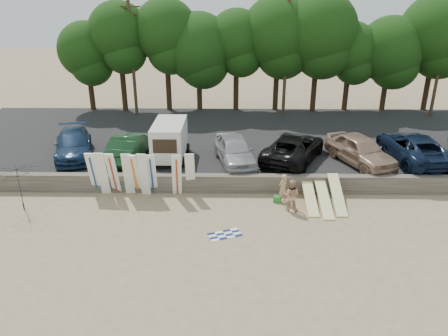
{
  "coord_description": "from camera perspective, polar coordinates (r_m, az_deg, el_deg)",
  "views": [
    {
      "loc": [
        -2.31,
        -18.68,
        10.6
      ],
      "look_at": [
        -2.63,
        3.0,
        1.41
      ],
      "focal_mm": 35.0,
      "sensor_mm": 36.0,
      "label": 1
    }
  ],
  "objects": [
    {
      "name": "car_5",
      "position": [
        28.53,
        23.49,
        2.48
      ],
      "size": [
        3.24,
        6.23,
        1.68
      ],
      "primitive_type": "imported",
      "rotation": [
        0.0,
        0.0,
        3.22
      ],
      "color": "black",
      "rests_on": "parking_lot"
    },
    {
      "name": "surfboard_upright_3",
      "position": [
        23.71,
        -12.41,
        -0.77
      ],
      "size": [
        0.56,
        0.73,
        2.54
      ],
      "primitive_type": "cube",
      "rotation": [
        0.24,
        0.0,
        0.09
      ],
      "color": "white",
      "rests_on": "ground"
    },
    {
      "name": "ground",
      "position": [
        21.6,
        6.92,
        -6.61
      ],
      "size": [
        120.0,
        120.0,
        0.0
      ],
      "primitive_type": "plane",
      "color": "tan",
      "rests_on": "ground"
    },
    {
      "name": "car_4",
      "position": [
        26.91,
        17.39,
        2.25
      ],
      "size": [
        3.81,
        5.43,
        1.72
      ],
      "primitive_type": "imported",
      "rotation": [
        0.0,
        0.0,
        0.4
      ],
      "color": "#A07E66",
      "rests_on": "parking_lot"
    },
    {
      "name": "surfboard_upright_5",
      "position": [
        23.45,
        -10.44,
        -0.85
      ],
      "size": [
        0.54,
        0.63,
        2.56
      ],
      "primitive_type": "cube",
      "rotation": [
        0.21,
        0.0,
        -0.08
      ],
      "color": "white",
      "rests_on": "ground"
    },
    {
      "name": "surfboard_low_2",
      "position": [
        23.27,
        14.56,
        -3.34
      ],
      "size": [
        0.56,
        2.82,
        1.16
      ],
      "primitive_type": "cube",
      "rotation": [
        0.37,
        0.0,
        0.0
      ],
      "color": "#FAED9E",
      "rests_on": "ground"
    },
    {
      "name": "beach_umbrella",
      "position": [
        24.07,
        -25.13,
        -2.37
      ],
      "size": [
        3.62,
        3.63,
        2.37
      ],
      "primitive_type": "imported",
      "rotation": [
        0.0,
        0.0,
        3.74
      ],
      "color": "black",
      "rests_on": "ground"
    },
    {
      "name": "car_0",
      "position": [
        28.44,
        -19.06,
        2.92
      ],
      "size": [
        3.58,
        5.63,
        1.52
      ],
      "primitive_type": "imported",
      "rotation": [
        0.0,
        0.0,
        0.3
      ],
      "color": "#132745",
      "rests_on": "parking_lot"
    },
    {
      "name": "beachgoer_b",
      "position": [
        22.09,
        8.77,
        -3.53
      ],
      "size": [
        0.98,
        0.86,
        1.69
      ],
      "primitive_type": "imported",
      "rotation": [
        0.0,
        0.0,
        2.83
      ],
      "color": "tan",
      "rests_on": "ground"
    },
    {
      "name": "surfboard_upright_7",
      "position": [
        23.18,
        -6.19,
        -0.92
      ],
      "size": [
        0.61,
        0.8,
        2.53
      ],
      "primitive_type": "cube",
      "rotation": [
        0.26,
        0.0,
        0.15
      ],
      "color": "white",
      "rests_on": "ground"
    },
    {
      "name": "parking_lot",
      "position": [
        31.01,
        5.08,
        3.57
      ],
      "size": [
        44.0,
        14.5,
        0.7
      ],
      "primitive_type": "cube",
      "color": "#282828",
      "rests_on": "ground"
    },
    {
      "name": "surfboard_low_0",
      "position": [
        23.05,
        11.15,
        -3.7
      ],
      "size": [
        0.56,
        2.92,
        0.84
      ],
      "primitive_type": "cube",
      "rotation": [
        0.26,
        0.0,
        0.0
      ],
      "color": "#FAED9E",
      "rests_on": "ground"
    },
    {
      "name": "car_2",
      "position": [
        25.77,
        1.42,
        2.31
      ],
      "size": [
        2.86,
        5.05,
        1.62
      ],
      "primitive_type": "imported",
      "rotation": [
        0.0,
        0.0,
        0.21
      ],
      "color": "#A2A1A7",
      "rests_on": "parking_lot"
    },
    {
      "name": "surfboard_upright_0",
      "position": [
        24.32,
        -16.68,
        -0.63
      ],
      "size": [
        0.52,
        0.75,
        2.53
      ],
      "primitive_type": "cube",
      "rotation": [
        0.26,
        0.0,
        -0.02
      ],
      "color": "white",
      "rests_on": "ground"
    },
    {
      "name": "beach_towel",
      "position": [
        20.18,
        0.11,
        -8.69
      ],
      "size": [
        1.94,
        1.94,
        0.0
      ],
      "primitive_type": "plane",
      "rotation": [
        0.0,
        0.0,
        0.37
      ],
      "color": "white",
      "rests_on": "ground"
    },
    {
      "name": "seawall",
      "position": [
        24.02,
        6.29,
        -2.04
      ],
      "size": [
        44.0,
        0.5,
        1.0
      ],
      "primitive_type": "cube",
      "color": "#6B6356",
      "rests_on": "ground"
    },
    {
      "name": "car_1",
      "position": [
        27.15,
        -12.21,
        2.82
      ],
      "size": [
        2.16,
        4.94,
        1.58
      ],
      "primitive_type": "imported",
      "rotation": [
        0.0,
        0.0,
        3.04
      ],
      "color": "#14391B",
      "rests_on": "parking_lot"
    },
    {
      "name": "gear_bag",
      "position": [
        23.49,
        11.06,
        -4.02
      ],
      "size": [
        0.37,
        0.35,
        0.22
      ],
      "primitive_type": "cube",
      "rotation": [
        0.0,
        0.0,
        -0.4
      ],
      "color": "#C17716",
      "rests_on": "ground"
    },
    {
      "name": "surfboard_low_1",
      "position": [
        22.95,
        12.96,
        -4.0
      ],
      "size": [
        0.56,
        2.92,
        0.84
      ],
      "primitive_type": "cube",
      "rotation": [
        0.26,
        0.0,
        0.0
      ],
      "color": "#FAED9E",
      "rests_on": "ground"
    },
    {
      "name": "utility_poles",
      "position": [
        35.32,
        8.1,
        14.33
      ],
      "size": [
        25.8,
        0.26,
        9.0
      ],
      "color": "#473321",
      "rests_on": "parking_lot"
    },
    {
      "name": "surfboard_upright_4",
      "position": [
        23.68,
        -11.6,
        -0.79
      ],
      "size": [
        0.57,
        0.89,
        2.49
      ],
      "primitive_type": "cube",
      "rotation": [
        0.31,
        0.0,
        -0.09
      ],
      "color": "white",
      "rests_on": "ground"
    },
    {
      "name": "beachgoer_a",
      "position": [
        22.91,
        7.71,
        -2.62
      ],
      "size": [
        0.68,
        0.64,
        1.57
      ],
      "primitive_type": "imported",
      "rotation": [
        0.0,
        0.0,
        3.79
      ],
      "color": "tan",
      "rests_on": "ground"
    },
    {
      "name": "treeline",
      "position": [
        36.57,
        6.69,
        16.51
      ],
      "size": [
        33.34,
        6.35,
        9.55
      ],
      "color": "#382616",
      "rests_on": "parking_lot"
    },
    {
      "name": "surfboard_upright_8",
      "position": [
        23.38,
        -4.43,
        -0.67
      ],
      "size": [
        0.53,
        0.83,
        2.51
      ],
      "primitive_type": "cube",
      "rotation": [
        0.29,
        0.0,
        0.03
      ],
      "color": "white",
      "rests_on": "ground"
    },
    {
      "name": "box_trailer",
      "position": [
        26.42,
        -7.14,
        3.77
      ],
      "size": [
        2.1,
        3.66,
        2.3
      ],
      "rotation": [
        0.0,
        0.0,
        -0.01
      ],
      "color": "beige",
      "rests_on": "parking_lot"
    },
    {
      "name": "surfboard_upright_6",
      "position": [
        23.51,
        -9.43,
        -0.79
      ],
      "size": [
        0.54,
        0.86,
        2.5
      ],
      "primitive_type": "cube",
      "rotation": [
        0.3,
        0.0,
        0.06
      ],
      "color": "white",
      "rests_on": "ground"
    },
    {
      "name": "surfboard_upright_1",
      "position": [
        24.08,
        -15.57,
        -0.71
      ],
      "size": [
        0.53,
        0.63,
        2.55
      ],
      "primitive_type": "cube",
      "rotation": [
        0.21,
        0.0,
        -0.05
      ],
      "color": "white",
      "rests_on": "ground"
    },
    {
      "name": "cooler",
      "position": [
        23.12,
        6.98,
        -4.06
      ],
      "size": [
        0.45,
        0.39,
        0.32
      ],
      "primitive_type": "cube",
      "rotation": [
        0.0,
        0.0,
        -0.28
      ],
      "color": "#248530",
      "rests_on": "ground"
    },
    {
      "name": "surfboard_upright_2",
      "position": [
        23.96,
        -14.29,
        -0.71
      ],
      "size": [
        0.59,
        0.79,
        2.53
      ],
      "primitive_type": "cube",
      "rotation": [
        0.26,
        0.0,
        -0.12
      ],
      "color": "white",
      "rests_on": "ground"
    },
    {
      "name": "car_3",
      "position": [
        26.6,
        9.07,
        2.66
      ],
      "size": [
        4.83,
        6.33,
        1.6
      ],
      "primitive_type": "imported",
      "rotation": [
        0.0,
        0.0,
        2.71
      ],
      "color": "black",
      "rests_on": "parking_lot"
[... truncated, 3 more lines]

